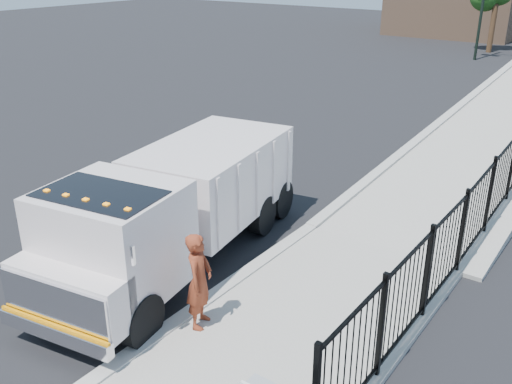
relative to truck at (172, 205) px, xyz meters
The scene contains 4 objects.
ground 2.28m from the truck, 27.81° to the right, with size 120.00×120.00×0.00m, color black.
curb 3.50m from the truck, 60.96° to the right, with size 0.30×12.00×0.16m, color #ADAAA3.
truck is the anchor object (origin of this frame).
worker 2.49m from the truck, 36.21° to the right, with size 0.66×0.43×1.81m, color maroon.
Camera 1 is at (6.22, -7.02, 6.31)m, focal length 40.00 mm.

